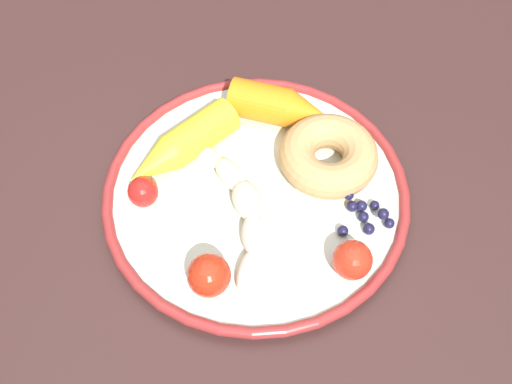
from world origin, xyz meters
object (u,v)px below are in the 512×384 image
at_px(dining_table, 234,195).
at_px(banana, 240,204).
at_px(donut, 328,156).
at_px(blueberry_pile, 365,215).
at_px(carrot_yellow, 181,146).
at_px(tomato_mid, 352,260).
at_px(tomato_far, 143,192).
at_px(plate, 256,194).
at_px(carrot_orange, 279,106).
at_px(tomato_near, 209,275).

height_order(dining_table, banana, banana).
bearing_deg(donut, banana, 133.81).
bearing_deg(blueberry_pile, carrot_yellow, 80.20).
distance_m(tomato_mid, tomato_far, 0.22).
distance_m(banana, carrot_yellow, 0.09).
bearing_deg(dining_table, plate, -144.29).
height_order(carrot_orange, tomato_far, carrot_orange).
xyz_separation_m(dining_table, donut, (-0.01, -0.11, 0.12)).
bearing_deg(plate, banana, 156.67).
bearing_deg(dining_table, tomato_mid, -129.98).
relative_size(dining_table, blueberry_pile, 20.83).
xyz_separation_m(plate, banana, (-0.03, 0.01, 0.02)).
distance_m(dining_table, tomato_far, 0.17).
bearing_deg(banana, carrot_yellow, 55.14).
distance_m(carrot_yellow, tomato_far, 0.07).
xyz_separation_m(carrot_orange, tomato_mid, (-0.17, -0.11, -0.00)).
relative_size(dining_table, carrot_orange, 10.28).
bearing_deg(donut, carrot_yellow, 98.21).
relative_size(carrot_yellow, tomato_far, 4.18).
distance_m(donut, blueberry_pile, 0.08).
distance_m(tomato_near, tomato_far, 0.12).
bearing_deg(blueberry_pile, tomato_far, 96.91).
bearing_deg(banana, tomato_near, 174.64).
bearing_deg(donut, carrot_orange, 49.83).
height_order(plate, blueberry_pile, blueberry_pile).
height_order(donut, tomato_mid, same).
height_order(blueberry_pile, tomato_far, tomato_far).
relative_size(carrot_yellow, donut, 1.26).
bearing_deg(donut, tomato_near, 151.98).
height_order(plate, banana, banana).
height_order(dining_table, tomato_mid, tomato_mid).
bearing_deg(tomato_near, tomato_mid, -70.36).
bearing_deg(blueberry_pile, plate, 86.03).
height_order(carrot_yellow, donut, carrot_yellow).
height_order(plate, carrot_yellow, carrot_yellow).
bearing_deg(donut, tomato_far, 115.42).
bearing_deg(dining_table, carrot_yellow, 123.21).
height_order(dining_table, tomato_far, tomato_far).
bearing_deg(tomato_far, carrot_yellow, -20.19).
height_order(dining_table, donut, donut).
xyz_separation_m(banana, blueberry_pile, (0.02, -0.13, -0.01)).
distance_m(carrot_orange, tomato_mid, 0.20).
xyz_separation_m(plate, tomato_mid, (-0.07, -0.11, 0.02)).
relative_size(carrot_yellow, blueberry_pile, 2.39).
bearing_deg(plate, tomato_far, 107.68).
bearing_deg(carrot_yellow, tomato_far, 159.81).
distance_m(dining_table, donut, 0.17).
bearing_deg(carrot_yellow, tomato_mid, -115.90).
height_order(blueberry_pile, tomato_mid, tomato_mid).
bearing_deg(blueberry_pile, carrot_orange, 44.94).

